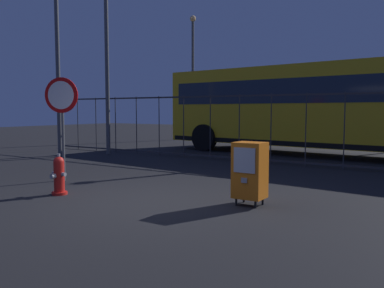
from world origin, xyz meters
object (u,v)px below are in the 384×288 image
Objects in this scene: bus_near at (313,105)px; street_light_near_left at (106,36)px; stop_sign at (62,107)px; fire_hydrant at (59,175)px; street_light_near_right at (193,67)px; newspaper_box_primary at (250,170)px; street_light_far_right at (57,37)px.

street_light_near_left is (-5.98, -3.68, 2.35)m from bus_near.
bus_near is at bearing 69.81° from stop_sign.
fire_hydrant is 0.12× the size of street_light_near_right.
street_light_near_right is (-1.57, 7.81, -0.31)m from street_light_near_left.
stop_sign is at bearing -104.43° from bus_near.
newspaper_box_primary is 0.15× the size of street_light_near_left.
street_light_far_right is at bearing 141.76° from stop_sign.
stop_sign is at bearing -55.68° from street_light_near_left.
bus_near is at bearing 31.58° from street_light_near_left.
street_light_near_right is (-5.70, 13.24, 3.40)m from fire_hydrant.
street_light_far_right reaches higher than bus_near.
street_light_far_right reaches higher than newspaper_box_primary.
street_light_near_right is 9.07m from street_light_far_right.
street_light_far_right is at bearing -129.45° from street_light_near_left.
fire_hydrant is at bearing -160.92° from newspaper_box_primary.
street_light_far_right is (-4.02, 3.17, 2.33)m from stop_sign.
stop_sign reaches higher than fire_hydrant.
street_light_near_left is at bearing 127.27° from fire_hydrant.
stop_sign is at bearing 137.72° from fire_hydrant.
street_light_near_left reaches higher than street_light_near_right.
fire_hydrant is 14.81m from street_light_near_right.
bus_near is 8.83m from street_light_far_right.
street_light_near_left is at bearing -142.66° from bus_near.
stop_sign is 5.87m from street_light_near_left.
newspaper_box_primary is at bearing -30.22° from street_light_near_left.
stop_sign is (-4.38, -0.11, 1.03)m from newspaper_box_primary.
fire_hydrant is 9.39m from bus_near.
fire_hydrant is at bearing -52.73° from street_light_near_left.
stop_sign is 0.35× the size of street_light_near_right.
stop_sign is 5.63m from street_light_far_right.
street_light_near_right is (-4.58, 12.22, 2.15)m from stop_sign.
street_light_near_left reaches higher than newspaper_box_primary.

